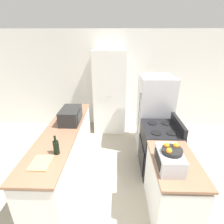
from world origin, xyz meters
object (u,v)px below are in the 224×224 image
at_px(pantry_cabinet, 110,93).
at_px(refrigerator, 154,114).
at_px(toaster_oven, 169,159).
at_px(wine_bottle, 56,147).
at_px(fruit_bowl, 172,150).
at_px(stove, 159,149).
at_px(microwave, 71,115).

relative_size(pantry_cabinet, refrigerator, 1.27).
bearing_deg(toaster_oven, wine_bottle, 171.35).
distance_m(refrigerator, fruit_bowl, 1.85).
height_order(pantry_cabinet, stove, pantry_cabinet).
bearing_deg(pantry_cabinet, microwave, -115.75).
bearing_deg(refrigerator, fruit_bowl, -95.12).
bearing_deg(stove, microwave, 173.34).
height_order(refrigerator, toaster_oven, refrigerator).
bearing_deg(microwave, wine_bottle, -87.77).
bearing_deg(toaster_oven, refrigerator, 84.58).
bearing_deg(pantry_cabinet, stove, -58.27).
xyz_separation_m(pantry_cabinet, wine_bottle, (-0.64, -2.39, -0.05)).
height_order(stove, refrigerator, refrigerator).
bearing_deg(refrigerator, wine_bottle, -136.19).
distance_m(stove, fruit_bowl, 1.24).
height_order(microwave, wine_bottle, wine_bottle).
bearing_deg(toaster_oven, pantry_cabinet, 107.84).
xyz_separation_m(refrigerator, microwave, (-1.69, -0.61, 0.21)).
bearing_deg(stove, toaster_oven, -98.41).
bearing_deg(refrigerator, toaster_oven, -95.42).
xyz_separation_m(stove, toaster_oven, (-0.15, -1.01, 0.56)).
relative_size(wine_bottle, fruit_bowl, 1.14).
xyz_separation_m(toaster_oven, fruit_bowl, (0.01, -0.01, 0.15)).
distance_m(pantry_cabinet, refrigerator, 1.31).
bearing_deg(toaster_oven, stove, 81.59).
bearing_deg(toaster_oven, fruit_bowl, -30.64).
distance_m(stove, microwave, 1.78).
height_order(refrigerator, wine_bottle, refrigerator).
height_order(wine_bottle, fruit_bowl, fruit_bowl).
bearing_deg(fruit_bowl, pantry_cabinet, 107.99).
height_order(stove, wine_bottle, wine_bottle).
height_order(wine_bottle, toaster_oven, wine_bottle).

